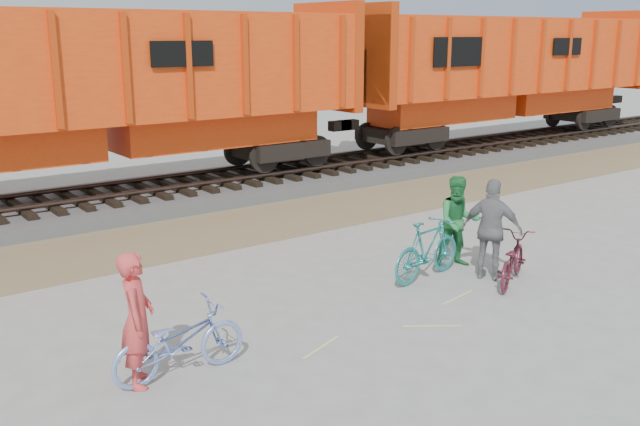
{
  "coord_description": "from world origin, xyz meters",
  "views": [
    {
      "loc": [
        -6.55,
        -8.26,
        4.32
      ],
      "look_at": [
        0.68,
        1.5,
        1.24
      ],
      "focal_mm": 40.0,
      "sensor_mm": 36.0,
      "label": 1
    }
  ],
  "objects_px": {
    "bicycle_teal": "(427,249)",
    "person_woman": "(492,230)",
    "hopper_car_right": "(505,70)",
    "person_solo": "(137,320)",
    "hopper_car_center": "(103,88)",
    "bicycle_blue": "(179,341)",
    "person_man": "(458,222)",
    "bicycle_maroon": "(512,260)"
  },
  "relations": [
    {
      "from": "hopper_car_center",
      "to": "bicycle_maroon",
      "type": "bearing_deg",
      "value": -69.29
    },
    {
      "from": "hopper_car_center",
      "to": "bicycle_blue",
      "type": "distance_m",
      "value": 10.07
    },
    {
      "from": "hopper_car_center",
      "to": "person_woman",
      "type": "bearing_deg",
      "value": -69.02
    },
    {
      "from": "bicycle_blue",
      "to": "person_solo",
      "type": "xyz_separation_m",
      "value": [
        -0.5,
        0.1,
        0.39
      ]
    },
    {
      "from": "bicycle_blue",
      "to": "person_man",
      "type": "height_order",
      "value": "person_man"
    },
    {
      "from": "person_solo",
      "to": "bicycle_blue",
      "type": "bearing_deg",
      "value": -72.78
    },
    {
      "from": "hopper_car_right",
      "to": "person_solo",
      "type": "height_order",
      "value": "hopper_car_right"
    },
    {
      "from": "hopper_car_right",
      "to": "person_woman",
      "type": "distance_m",
      "value": 14.87
    },
    {
      "from": "bicycle_blue",
      "to": "person_solo",
      "type": "relative_size",
      "value": 1.04
    },
    {
      "from": "bicycle_teal",
      "to": "person_solo",
      "type": "bearing_deg",
      "value": 88.23
    },
    {
      "from": "person_man",
      "to": "bicycle_blue",
      "type": "bearing_deg",
      "value": -140.84
    },
    {
      "from": "hopper_car_right",
      "to": "person_woman",
      "type": "bearing_deg",
      "value": -141.03
    },
    {
      "from": "hopper_car_center",
      "to": "bicycle_blue",
      "type": "height_order",
      "value": "hopper_car_center"
    },
    {
      "from": "hopper_car_center",
      "to": "person_man",
      "type": "xyz_separation_m",
      "value": [
        3.63,
        -8.39,
        -2.14
      ]
    },
    {
      "from": "person_solo",
      "to": "person_woman",
      "type": "xyz_separation_m",
      "value": [
        6.67,
        0.03,
        0.04
      ]
    },
    {
      "from": "hopper_car_center",
      "to": "person_solo",
      "type": "height_order",
      "value": "hopper_car_center"
    },
    {
      "from": "hopper_car_center",
      "to": "bicycle_maroon",
      "type": "xyz_separation_m",
      "value": [
        3.65,
        -9.66,
        -2.57
      ]
    },
    {
      "from": "bicycle_blue",
      "to": "bicycle_teal",
      "type": "relative_size",
      "value": 0.99
    },
    {
      "from": "hopper_car_center",
      "to": "person_solo",
      "type": "bearing_deg",
      "value": -108.52
    },
    {
      "from": "bicycle_blue",
      "to": "person_woman",
      "type": "height_order",
      "value": "person_woman"
    },
    {
      "from": "bicycle_teal",
      "to": "person_man",
      "type": "height_order",
      "value": "person_man"
    },
    {
      "from": "hopper_car_right",
      "to": "bicycle_maroon",
      "type": "bearing_deg",
      "value": -139.59
    },
    {
      "from": "person_man",
      "to": "person_woman",
      "type": "relative_size",
      "value": 0.95
    },
    {
      "from": "hopper_car_center",
      "to": "person_woman",
      "type": "relative_size",
      "value": 7.64
    },
    {
      "from": "person_man",
      "to": "hopper_car_center",
      "type": "bearing_deg",
      "value": 143.4
    },
    {
      "from": "bicycle_blue",
      "to": "bicycle_teal",
      "type": "distance_m",
      "value": 5.3
    },
    {
      "from": "bicycle_teal",
      "to": "person_woman",
      "type": "xyz_separation_m",
      "value": [
        0.93,
        -0.67,
        0.37
      ]
    },
    {
      "from": "bicycle_teal",
      "to": "person_woman",
      "type": "distance_m",
      "value": 1.2
    },
    {
      "from": "bicycle_teal",
      "to": "bicycle_maroon",
      "type": "xyz_separation_m",
      "value": [
        1.03,
        -1.07,
        -0.11
      ]
    },
    {
      "from": "hopper_car_right",
      "to": "person_solo",
      "type": "distance_m",
      "value": 20.47
    },
    {
      "from": "person_man",
      "to": "person_woman",
      "type": "height_order",
      "value": "person_woman"
    },
    {
      "from": "hopper_car_center",
      "to": "person_woman",
      "type": "xyz_separation_m",
      "value": [
        3.55,
        -9.26,
        -2.09
      ]
    },
    {
      "from": "bicycle_blue",
      "to": "person_man",
      "type": "relative_size",
      "value": 1.05
    },
    {
      "from": "person_solo",
      "to": "bicycle_teal",
      "type": "bearing_deg",
      "value": -54.49
    },
    {
      "from": "hopper_car_center",
      "to": "hopper_car_right",
      "type": "height_order",
      "value": "same"
    },
    {
      "from": "hopper_car_center",
      "to": "person_woman",
      "type": "height_order",
      "value": "hopper_car_center"
    },
    {
      "from": "hopper_car_center",
      "to": "person_man",
      "type": "height_order",
      "value": "hopper_car_center"
    },
    {
      "from": "hopper_car_right",
      "to": "person_man",
      "type": "height_order",
      "value": "hopper_car_right"
    },
    {
      "from": "bicycle_teal",
      "to": "bicycle_maroon",
      "type": "bearing_deg",
      "value": -144.9
    },
    {
      "from": "bicycle_teal",
      "to": "bicycle_blue",
      "type": "bearing_deg",
      "value": 89.96
    },
    {
      "from": "bicycle_teal",
      "to": "person_woman",
      "type": "height_order",
      "value": "person_woman"
    },
    {
      "from": "hopper_car_right",
      "to": "person_man",
      "type": "relative_size",
      "value": 8.08
    }
  ]
}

